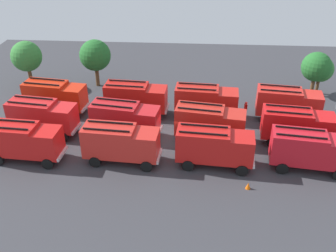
% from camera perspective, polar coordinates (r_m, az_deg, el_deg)
% --- Properties ---
extents(ground_plane, '(63.27, 63.27, 0.00)m').
position_cam_1_polar(ground_plane, '(39.89, -0.00, -1.74)').
color(ground_plane, '#38383D').
extents(fire_truck_0, '(7.34, 3.13, 3.88)m').
position_cam_1_polar(fire_truck_0, '(37.93, -21.01, -2.02)').
color(fire_truck_0, red).
rests_on(fire_truck_0, ground).
extents(fire_truck_1, '(7.36, 3.18, 3.88)m').
position_cam_1_polar(fire_truck_1, '(35.39, -7.18, -2.46)').
color(fire_truck_1, red).
rests_on(fire_truck_1, ground).
extents(fire_truck_2, '(7.38, 3.24, 3.88)m').
position_cam_1_polar(fire_truck_2, '(34.86, 7.00, -3.00)').
color(fire_truck_2, red).
rests_on(fire_truck_2, ground).
extents(fire_truck_3, '(7.45, 3.49, 3.88)m').
position_cam_1_polar(fire_truck_3, '(36.49, 20.62, -3.29)').
color(fire_truck_3, red).
rests_on(fire_truck_3, ground).
extents(fire_truck_4, '(7.44, 3.45, 3.88)m').
position_cam_1_polar(fire_truck_4, '(41.71, -18.44, 1.51)').
color(fire_truck_4, red).
rests_on(fire_truck_4, ground).
extents(fire_truck_5, '(7.47, 3.57, 3.88)m').
position_cam_1_polar(fire_truck_5, '(39.31, -6.53, 1.18)').
color(fire_truck_5, red).
rests_on(fire_truck_5, ground).
extents(fire_truck_6, '(7.47, 3.58, 3.88)m').
position_cam_1_polar(fire_truck_6, '(38.60, 6.32, 0.61)').
color(fire_truck_6, red).
rests_on(fire_truck_6, ground).
extents(fire_truck_7, '(7.43, 3.41, 3.88)m').
position_cam_1_polar(fire_truck_7, '(40.00, 18.88, 0.15)').
color(fire_truck_7, red).
rests_on(fire_truck_7, ground).
extents(fire_truck_8, '(7.45, 3.48, 3.88)m').
position_cam_1_polar(fire_truck_8, '(45.81, -16.72, 4.45)').
color(fire_truck_8, red).
rests_on(fire_truck_8, ground).
extents(fire_truck_9, '(7.35, 3.15, 3.88)m').
position_cam_1_polar(fire_truck_9, '(43.61, -4.92, 4.36)').
color(fire_truck_9, red).
rests_on(fire_truck_9, ground).
extents(fire_truck_10, '(7.36, 3.17, 3.88)m').
position_cam_1_polar(fire_truck_10, '(42.93, 5.75, 3.87)').
color(fire_truck_10, red).
rests_on(fire_truck_10, ground).
extents(fire_truck_11, '(7.44, 3.45, 3.88)m').
position_cam_1_polar(fire_truck_11, '(44.29, 17.67, 3.38)').
color(fire_truck_11, red).
rests_on(fire_truck_11, ground).
extents(firefighter_1, '(0.45, 0.29, 1.67)m').
position_cam_1_polar(firefighter_1, '(40.09, -18.50, -1.74)').
color(firefighter_1, black).
rests_on(firefighter_1, ground).
extents(firefighter_2, '(0.32, 0.46, 1.61)m').
position_cam_1_polar(firefighter_2, '(45.86, -20.71, 1.98)').
color(firefighter_2, black).
rests_on(firefighter_2, ground).
extents(firefighter_3, '(0.32, 0.46, 1.76)m').
position_cam_1_polar(firefighter_3, '(44.39, 11.64, 2.62)').
color(firefighter_3, black).
rests_on(firefighter_3, ground).
extents(tree_0, '(3.97, 3.97, 6.16)m').
position_cam_1_polar(tree_0, '(53.41, -20.60, 9.81)').
color(tree_0, brown).
rests_on(tree_0, ground).
extents(tree_1, '(4.09, 4.09, 6.33)m').
position_cam_1_polar(tree_1, '(51.01, -10.95, 10.42)').
color(tree_1, brown).
rests_on(tree_1, ground).
extents(tree_2, '(3.68, 3.68, 5.71)m').
position_cam_1_polar(tree_2, '(50.90, 21.50, 8.29)').
color(tree_2, brown).
rests_on(tree_2, ground).
extents(tree_3, '(3.18, 3.18, 4.94)m').
position_cam_1_polar(tree_3, '(51.84, 22.09, 7.93)').
color(tree_3, brown).
rests_on(tree_3, ground).
extents(traffic_cone_0, '(0.47, 0.47, 0.68)m').
position_cam_1_polar(traffic_cone_0, '(43.27, 18.22, -0.12)').
color(traffic_cone_0, '#F2600C').
rests_on(traffic_cone_0, ground).
extents(traffic_cone_1, '(0.43, 0.43, 0.62)m').
position_cam_1_polar(traffic_cone_1, '(33.64, 12.01, -8.82)').
color(traffic_cone_1, '#F2600C').
rests_on(traffic_cone_1, ground).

